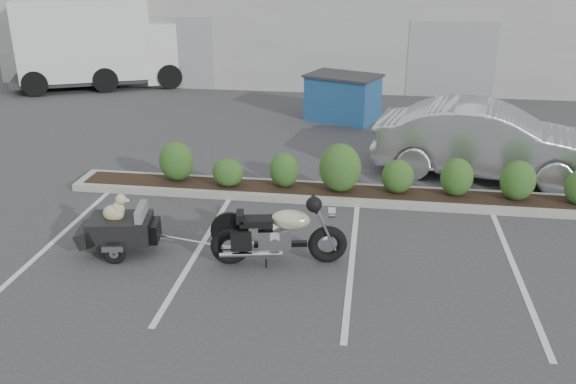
# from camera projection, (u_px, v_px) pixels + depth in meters

# --- Properties ---
(ground) EXTENTS (90.00, 90.00, 0.00)m
(ground) POSITION_uv_depth(u_px,v_px,m) (287.00, 240.00, 11.10)
(ground) COLOR #38383A
(ground) RESTS_ON ground
(planter_kerb) EXTENTS (12.00, 1.00, 0.15)m
(planter_kerb) POSITION_uv_depth(u_px,v_px,m) (349.00, 194.00, 12.95)
(planter_kerb) COLOR #9E9E93
(planter_kerb) RESTS_ON ground
(building) EXTENTS (26.00, 10.00, 4.00)m
(building) POSITION_uv_depth(u_px,v_px,m) (345.00, 21.00, 25.93)
(building) COLOR #9EA099
(building) RESTS_ON ground
(motorcycle) EXTENTS (2.29, 0.94, 1.32)m
(motorcycle) POSITION_uv_depth(u_px,v_px,m) (279.00, 235.00, 10.12)
(motorcycle) COLOR black
(motorcycle) RESTS_ON ground
(pet_trailer) EXTENTS (1.86, 1.06, 1.09)m
(pet_trailer) POSITION_uv_depth(u_px,v_px,m) (120.00, 228.00, 10.53)
(pet_trailer) COLOR black
(pet_trailer) RESTS_ON ground
(sedan) EXTENTS (5.34, 2.68, 1.68)m
(sedan) POSITION_uv_depth(u_px,v_px,m) (488.00, 141.00, 13.91)
(sedan) COLOR silver
(sedan) RESTS_ON ground
(dumpster) EXTENTS (2.49, 2.12, 1.39)m
(dumpster) POSITION_uv_depth(u_px,v_px,m) (343.00, 97.00, 18.53)
(dumpster) COLOR navy
(dumpster) RESTS_ON ground
(delivery_truck) EXTENTS (7.31, 4.81, 3.20)m
(delivery_truck) POSITION_uv_depth(u_px,v_px,m) (107.00, 45.00, 22.70)
(delivery_truck) COLOR silver
(delivery_truck) RESTS_ON ground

